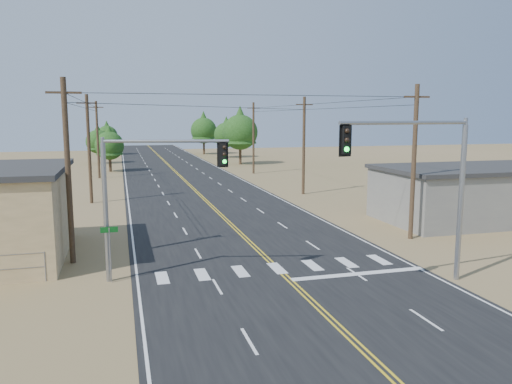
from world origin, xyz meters
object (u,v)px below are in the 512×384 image
object	(u,v)px
building_right	(479,194)
signal_mast_right	(429,173)
street_sign	(110,245)
signal_mast_left	(141,185)

from	to	relation	value
building_right	signal_mast_right	distance (m)	18.27
building_right	street_sign	world-z (taller)	building_right
signal_mast_left	street_sign	size ratio (longest dim) A/B	2.55
signal_mast_left	street_sign	xyz separation A→B (m)	(-1.57, 0.17, -2.91)
building_right	signal_mast_left	xyz separation A→B (m)	(-25.85, -8.17, 2.75)
building_right	signal_mast_left	size ratio (longest dim) A/B	2.14
building_right	street_sign	distance (m)	28.57
signal_mast_right	street_sign	bearing A→B (deg)	154.84
signal_mast_left	street_sign	distance (m)	3.31
signal_mast_left	signal_mast_right	xyz separation A→B (m)	(12.79, -4.14, 0.63)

